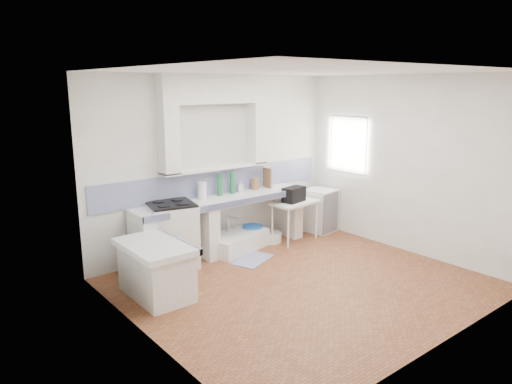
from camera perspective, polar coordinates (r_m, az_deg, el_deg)
floor at (r=6.56m, az=5.59°, el=-10.93°), size 4.50×4.50×0.00m
ceiling at (r=6.02m, az=6.18°, el=14.30°), size 4.50×4.50×0.00m
wall_back at (r=7.67m, az=-4.70°, el=3.47°), size 4.50×0.00×4.50m
wall_front at (r=4.96m, az=22.31°, el=-2.56°), size 4.50×0.00×4.50m
wall_left at (r=4.87m, az=-13.37°, el=-2.23°), size 0.00×4.50×4.50m
wall_right at (r=7.87m, az=17.64°, el=3.15°), size 0.00×4.50×4.50m
alcove_mass at (r=7.41m, az=-4.97°, el=12.28°), size 1.90×0.25×0.45m
window_frame at (r=8.68m, az=11.77°, el=5.66°), size 0.35×0.86×1.06m
lace_valance at (r=8.53m, az=11.26°, el=8.13°), size 0.01×0.84×0.24m
counter_slab at (r=7.47m, az=-3.97°, el=-0.98°), size 3.00×0.60×0.08m
counter_lip at (r=7.25m, az=-2.70°, el=-1.39°), size 3.00×0.04×0.10m
counter_pier_left at (r=6.93m, az=-13.49°, el=-6.30°), size 0.20×0.55×0.82m
counter_pier_mid at (r=7.41m, az=-6.14°, el=-4.76°), size 0.20×0.55×0.82m
counter_pier_right at (r=8.44m, az=3.90°, el=-2.54°), size 0.20×0.55×0.82m
peninsula_top at (r=6.08m, az=-12.04°, el=-6.43°), size 0.70×1.10×0.08m
peninsula_base at (r=6.21m, az=-11.89°, el=-9.48°), size 0.60×1.00×0.62m
peninsula_lip at (r=6.23m, az=-9.32°, el=-5.86°), size 0.04×1.10×0.10m
backsplash at (r=7.71m, az=-4.60°, el=1.25°), size 4.27×0.03×0.40m
stove at (r=7.10m, az=-10.07°, el=-5.20°), size 0.78×0.76×0.93m
sink at (r=7.76m, az=-2.43°, el=-6.06°), size 1.19×0.84×0.26m
side_table at (r=8.17m, az=4.67°, el=-3.52°), size 0.87×0.54×0.04m
fridge at (r=8.77m, az=7.72°, el=-2.19°), size 0.57×0.57×0.78m
bucket_red at (r=7.60m, az=-3.46°, el=-6.37°), size 0.39×0.39×0.29m
bucket_orange at (r=7.69m, az=-2.59°, el=-6.32°), size 0.28×0.28×0.24m
bucket_blue at (r=8.04m, az=-0.43°, el=-5.15°), size 0.42×0.42×0.32m
basin_white at (r=8.18m, az=1.67°, el=-5.44°), size 0.45×0.45×0.16m
water_bottle_a at (r=7.87m, az=-3.22°, el=-5.52°), size 0.09×0.09×0.33m
water_bottle_b at (r=7.97m, az=-2.60°, el=-5.38°), size 0.09×0.09×0.31m
black_bag at (r=8.05m, az=4.57°, el=-0.29°), size 0.43×0.30×0.25m
green_bottle_a at (r=7.57m, az=-4.39°, el=0.88°), size 0.09×0.09×0.36m
green_bottle_b at (r=7.71m, az=-2.87°, el=1.14°), size 0.10×0.10×0.36m
knife_block at (r=8.01m, az=-0.11°, el=0.98°), size 0.10×0.08×0.20m
cutting_board at (r=8.16m, az=1.35°, el=1.71°), size 0.06×0.25×0.34m
paper_towel at (r=7.37m, az=-6.50°, el=0.16°), size 0.15×0.15×0.27m
soap_bottle at (r=7.82m, az=-1.90°, el=0.70°), size 0.11×0.11×0.20m
rug at (r=7.36m, az=-0.37°, el=-8.13°), size 0.78×0.61×0.01m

